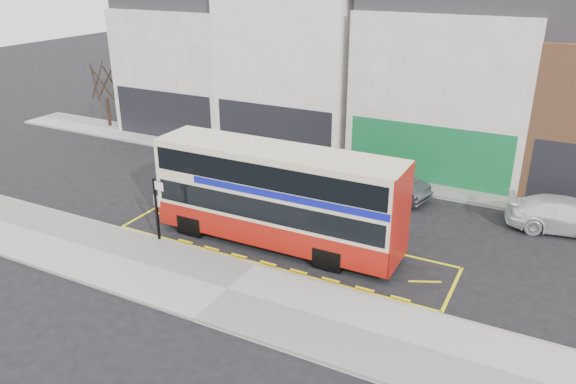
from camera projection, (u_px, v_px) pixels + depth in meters
The scene contains 15 objects.
ground at pixel (260, 263), 21.68m from camera, with size 120.00×120.00×0.00m, color black.
pavement at pixel (228, 290), 19.77m from camera, with size 40.00×4.00×0.15m, color #A6A29D.
kerb at pixel (255, 266), 21.34m from camera, with size 40.00×0.15×0.15m, color gray.
far_pavement at pixel (361, 173), 30.66m from camera, with size 50.00×3.00×0.15m, color #A6A29D.
road_markings at pixel (280, 246), 22.99m from camera, with size 14.00×3.40×0.01m, color yellow, non-canonical shape.
terrace_far_left at pixel (197, 56), 37.86m from camera, with size 8.00×8.01×10.80m.
terrace_left at pixel (304, 57), 34.26m from camera, with size 8.00×8.01×11.80m.
terrace_green_shop at pixel (452, 74), 30.52m from camera, with size 9.00×8.01×11.30m.
double_decker_bus at pixel (278, 195), 22.36m from camera, with size 10.27×2.43×4.10m.
bus_stop_post at pixel (157, 203), 22.59m from camera, with size 0.66×0.13×2.69m.
car_silver at pixel (226, 153), 31.81m from camera, with size 1.61×4.01×1.37m, color #A8A7AC.
car_grey at pixel (383, 181), 27.65m from camera, with size 1.63×4.69×1.54m, color #404148.
car_white at pixel (568, 216), 23.99m from camera, with size 2.03×4.99×1.45m, color white.
street_tree_left at pixel (104, 72), 37.72m from camera, with size 2.62×2.62×5.65m.
street_tree_right at pixel (439, 108), 28.45m from camera, with size 2.64×2.64×5.71m.
Camera 1 is at (9.70, -16.33, 10.86)m, focal length 35.00 mm.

